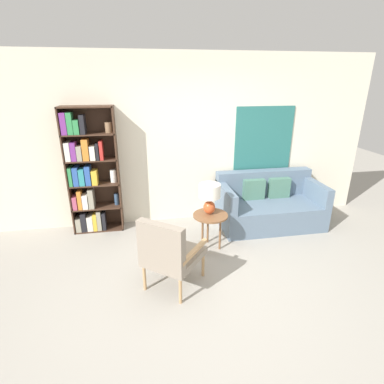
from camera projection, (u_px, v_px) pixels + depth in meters
ground_plane at (208, 292)px, 3.44m from camera, size 14.00×14.00×0.00m
wall_back at (183, 142)px, 4.83m from camera, size 6.40×0.08×2.70m
bookshelf at (88, 175)px, 4.56m from camera, size 0.76×0.30×1.94m
armchair at (168, 251)px, 3.34m from camera, size 0.83×0.84×0.90m
couch at (268, 205)px, 5.00m from camera, size 1.65×0.89×0.85m
side_table at (210, 218)px, 4.21m from camera, size 0.49×0.49×0.52m
table_lamp at (210, 195)px, 4.12m from camera, size 0.30×0.30×0.44m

